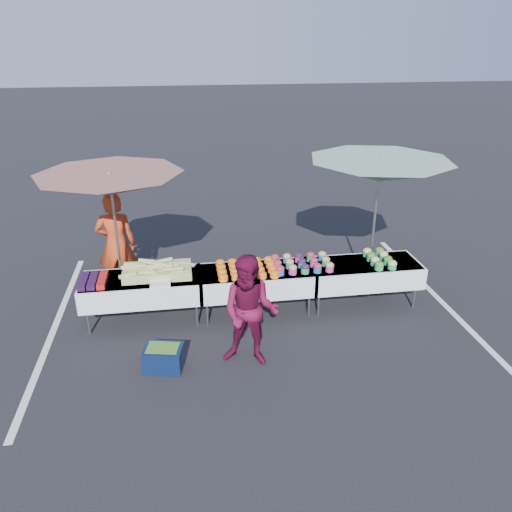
{
  "coord_description": "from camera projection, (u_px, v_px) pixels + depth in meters",
  "views": [
    {
      "loc": [
        -1.09,
        -7.1,
        4.21
      ],
      "look_at": [
        0.0,
        0.0,
        1.0
      ],
      "focal_mm": 35.0,
      "sensor_mm": 36.0,
      "label": 1
    }
  ],
  "objects": [
    {
      "name": "ground",
      "position": [
        256.0,
        311.0,
        8.28
      ],
      "size": [
        80.0,
        80.0,
        0.0
      ],
      "primitive_type": "plane",
      "color": "black"
    },
    {
      "name": "stripe_left",
      "position": [
        55.0,
        327.0,
        7.83
      ],
      "size": [
        0.1,
        5.0,
        0.0
      ],
      "primitive_type": "cube",
      "color": "silver",
      "rests_on": "ground"
    },
    {
      "name": "stripe_right",
      "position": [
        437.0,
        297.0,
        8.72
      ],
      "size": [
        0.1,
        5.0,
        0.0
      ],
      "primitive_type": "cube",
      "color": "silver",
      "rests_on": "ground"
    },
    {
      "name": "table_left",
      "position": [
        142.0,
        287.0,
        7.79
      ],
      "size": [
        1.86,
        0.81,
        0.75
      ],
      "color": "white",
      "rests_on": "ground"
    },
    {
      "name": "table_center",
      "position": [
        256.0,
        280.0,
        8.04
      ],
      "size": [
        1.86,
        0.81,
        0.75
      ],
      "color": "white",
      "rests_on": "ground"
    },
    {
      "name": "table_right",
      "position": [
        363.0,
        272.0,
        8.29
      ],
      "size": [
        1.86,
        0.81,
        0.75
      ],
      "color": "white",
      "rests_on": "ground"
    },
    {
      "name": "berry_punnets",
      "position": [
        93.0,
        280.0,
        7.55
      ],
      "size": [
        0.4,
        0.54,
        0.08
      ],
      "color": "black",
      "rests_on": "table_left"
    },
    {
      "name": "corn_pile",
      "position": [
        157.0,
        271.0,
        7.76
      ],
      "size": [
        1.16,
        0.57,
        0.26
      ],
      "color": "#A1B15A",
      "rests_on": "table_left"
    },
    {
      "name": "plastic_bags",
      "position": [
        160.0,
        284.0,
        7.48
      ],
      "size": [
        0.3,
        0.25,
        0.05
      ],
      "primitive_type": "cube",
      "color": "white",
      "rests_on": "table_left"
    },
    {
      "name": "carrot_bowls",
      "position": [
        247.0,
        268.0,
        7.92
      ],
      "size": [
        0.95,
        0.69,
        0.11
      ],
      "color": "orange",
      "rests_on": "table_center"
    },
    {
      "name": "potato_cups",
      "position": [
        302.0,
        263.0,
        8.04
      ],
      "size": [
        0.94,
        0.58,
        0.16
      ],
      "color": "#2652B5",
      "rests_on": "table_right"
    },
    {
      "name": "bean_baskets",
      "position": [
        379.0,
        258.0,
        8.22
      ],
      "size": [
        0.36,
        0.68,
        0.15
      ],
      "color": "#259552",
      "rests_on": "table_right"
    },
    {
      "name": "vendor",
      "position": [
        116.0,
        244.0,
        8.51
      ],
      "size": [
        0.7,
        0.48,
        1.84
      ],
      "primitive_type": "imported",
      "rotation": [
        0.0,
        0.0,
        3.08
      ],
      "color": "#C23C16",
      "rests_on": "ground"
    },
    {
      "name": "customer",
      "position": [
        250.0,
        312.0,
        6.68
      ],
      "size": [
        0.94,
        0.83,
        1.61
      ],
      "primitive_type": "imported",
      "rotation": [
        0.0,
        0.0,
        -0.34
      ],
      "color": "#590D2B",
      "rests_on": "ground"
    },
    {
      "name": "umbrella_left",
      "position": [
        111.0,
        185.0,
        7.6
      ],
      "size": [
        2.28,
        2.28,
        2.31
      ],
      "rotation": [
        0.0,
        0.0,
        -0.01
      ],
      "color": "black",
      "rests_on": "ground"
    },
    {
      "name": "umbrella_right",
      "position": [
        379.0,
        172.0,
        8.04
      ],
      "size": [
        2.69,
        2.69,
        2.4
      ],
      "rotation": [
        0.0,
        0.0,
        0.16
      ],
      "color": "black",
      "rests_on": "ground"
    },
    {
      "name": "storage_bin",
      "position": [
        164.0,
        357.0,
        6.79
      ],
      "size": [
        0.59,
        0.48,
        0.34
      ],
      "rotation": [
        0.0,
        0.0,
        -0.21
      ],
      "color": "#0A1836",
      "rests_on": "ground"
    }
  ]
}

